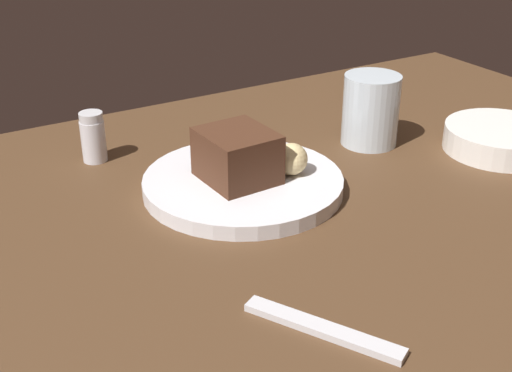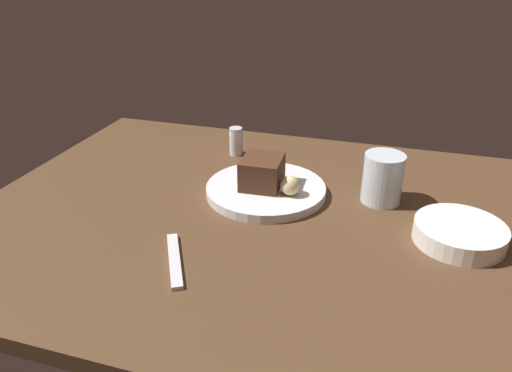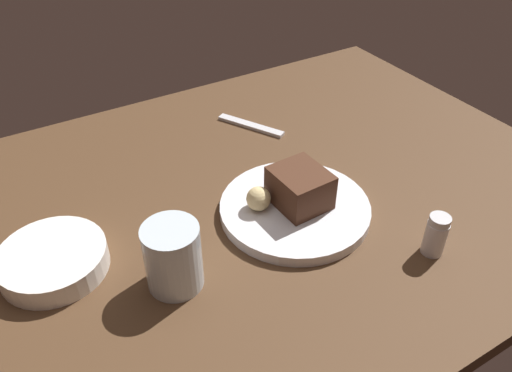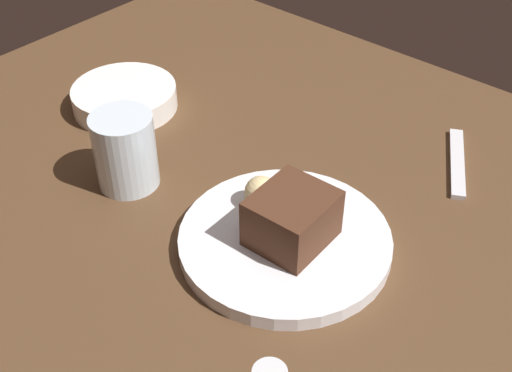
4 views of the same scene
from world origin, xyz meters
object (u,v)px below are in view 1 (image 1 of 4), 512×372
Objects in this scene: dessert_plate at (243,184)px; dessert_spoon at (323,329)px; water_glass at (371,110)px; bread_roll at (295,158)px; chocolate_cake_slice at (237,156)px; salt_shaker at (93,137)px; side_bowl at (503,140)px.

dessert_plate is 1.65× the size of dessert_spoon.
bread_roll is at bearing -160.09° from water_glass.
water_glass is (16.84, 6.10, 1.19)cm from bread_roll.
dessert_spoon is at bearing -105.67° from dessert_plate.
dessert_spoon is at bearing -104.11° from chocolate_cake_slice.
dessert_spoon is (-13.79, -25.18, -3.47)cm from bread_roll.
water_glass is at bearing 9.34° from chocolate_cake_slice.
dessert_plate is 3.60× the size of salt_shaker.
chocolate_cake_slice is at bearing 137.08° from dessert_spoon.
dessert_plate is 2.78× the size of chocolate_cake_slice.
salt_shaker reaches higher than bread_roll.
dessert_plate is 1.59× the size of side_bowl.
chocolate_cake_slice is 0.59× the size of dessert_spoon.
chocolate_cake_slice reaches higher than bread_roll.
dessert_spoon is (-6.88, -27.38, -4.55)cm from chocolate_cake_slice.
water_glass is (22.92, 3.83, 4.09)cm from dessert_plate.
side_bowl is (37.84, -7.96, -3.18)cm from chocolate_cake_slice.
dessert_plate is at bearing -170.52° from water_glass.
bread_roll is (6.09, -2.27, 2.90)cm from dessert_plate.
chocolate_cake_slice is 21.76cm from salt_shaker.
dessert_plate is at bearing 159.54° from bread_roll.
bread_roll is at bearing -47.24° from salt_shaker.
dessert_spoon is (-30.63, -31.28, -4.66)cm from water_glass.
side_bowl reaches higher than dessert_plate.
salt_shaker is (-12.72, 18.07, 2.46)cm from dessert_plate.
water_glass is at bearing 9.48° from dessert_plate.
water_glass is at bearing 106.79° from dessert_spoon.
bread_roll reaches higher than side_bowl.
water_glass reaches higher than bread_roll.
salt_shaker is at bearing 123.25° from chocolate_cake_slice.
dessert_plate is 22.24cm from salt_shaker.
chocolate_cake_slice reaches higher than side_bowl.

